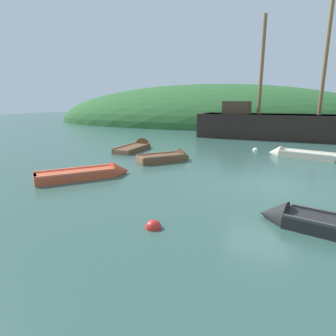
% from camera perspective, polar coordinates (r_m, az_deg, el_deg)
% --- Properties ---
extents(ground_plane, '(120.00, 120.00, 0.00)m').
position_cam_1_polar(ground_plane, '(11.65, 18.62, -3.23)').
color(ground_plane, '#33564C').
extents(shore_hill, '(50.42, 27.51, 11.36)m').
position_cam_1_polar(shore_hill, '(44.95, 8.39, 9.19)').
color(shore_hill, '#2D602D').
rests_on(shore_hill, ground).
extents(sailing_ship, '(17.16, 4.79, 11.83)m').
position_cam_1_polar(sailing_ship, '(26.43, 21.98, 7.26)').
color(sailing_ship, black).
rests_on(sailing_ship, ground).
extents(rowboat_outer_left, '(3.65, 1.97, 0.93)m').
position_cam_1_polar(rowboat_outer_left, '(8.23, 28.76, -10.36)').
color(rowboat_outer_left, black).
rests_on(rowboat_outer_left, ground).
extents(rowboat_near_dock, '(3.42, 3.51, 0.96)m').
position_cam_1_polar(rowboat_near_dock, '(12.52, -15.55, -1.33)').
color(rowboat_near_dock, '#C64C2D').
rests_on(rowboat_near_dock, ground).
extents(rowboat_portside, '(1.36, 3.86, 1.17)m').
position_cam_1_polar(rowboat_portside, '(19.36, -6.21, 4.08)').
color(rowboat_portside, brown).
rests_on(rowboat_portside, ground).
extents(rowboat_outer_right, '(3.75, 2.14, 0.98)m').
position_cam_1_polar(rowboat_outer_right, '(18.04, 24.54, 2.36)').
color(rowboat_outer_right, beige).
rests_on(rowboat_outer_right, ground).
extents(rowboat_center, '(2.89, 2.89, 1.04)m').
position_cam_1_polar(rowboat_center, '(15.40, 0.06, 1.90)').
color(rowboat_center, brown).
rests_on(rowboat_center, ground).
extents(buoy_white, '(0.38, 0.38, 0.38)m').
position_cam_1_polar(buoy_white, '(19.54, 17.25, 3.39)').
color(buoy_white, white).
rests_on(buoy_white, ground).
extents(buoy_red, '(0.43, 0.43, 0.43)m').
position_cam_1_polar(buoy_red, '(7.45, -2.98, -12.00)').
color(buoy_red, red).
rests_on(buoy_red, ground).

